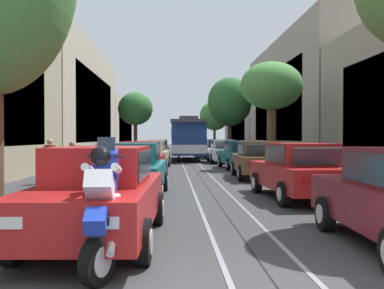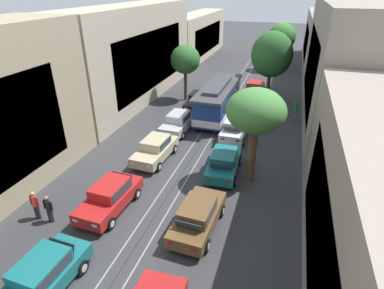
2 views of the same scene
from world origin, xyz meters
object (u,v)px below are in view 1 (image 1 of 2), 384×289
(parked_car_navy_sixth_right, at_px, (217,149))
(street_tree_kerb_right_second, at_px, (271,87))
(parked_car_brown_mid_right, at_px, (258,160))
(parked_car_red_far_right, at_px, (209,147))
(parked_car_red_near_left, at_px, (100,193))
(pedestrian_crossing_far, at_px, (72,160))
(parked_car_red_mid_left, at_px, (141,160))
(pedestrian_on_left_pavement, at_px, (50,158))
(parked_car_beige_fourth_left, at_px, (151,154))
(parked_car_silver_fifth_left, at_px, (154,151))
(street_tree_kerb_right_mid, at_px, (230,102))
(cable_car_trolley, at_px, (188,139))
(street_tree_kerb_right_fourth, at_px, (215,116))
(motorcycle_with_rider, at_px, (103,202))
(parked_car_red_second_right, at_px, (299,171))
(parked_car_black_sixth_left, at_px, (158,149))
(pedestrian_on_right_pavement, at_px, (269,147))
(parked_car_teal_second_left, at_px, (132,169))
(parked_car_white_fifth_right, at_px, (223,151))
(street_tree_kerb_left_second, at_px, (135,109))
(parked_car_teal_fourth_right, at_px, (240,154))

(parked_car_navy_sixth_right, relative_size, street_tree_kerb_right_second, 0.74)
(parked_car_brown_mid_right, bearing_deg, parked_car_red_far_right, 90.22)
(parked_car_red_near_left, distance_m, pedestrian_crossing_far, 9.21)
(parked_car_red_mid_left, height_order, pedestrian_on_left_pavement, pedestrian_on_left_pavement)
(parked_car_beige_fourth_left, relative_size, parked_car_navy_sixth_right, 1.01)
(parked_car_silver_fifth_left, bearing_deg, parked_car_red_far_right, 67.15)
(street_tree_kerb_right_mid, distance_m, cable_car_trolley, 7.42)
(street_tree_kerb_right_fourth, xyz_separation_m, motorcycle_with_rider, (-6.25, -47.23, -3.59))
(parked_car_red_near_left, xyz_separation_m, parked_car_navy_sixth_right, (4.95, 27.67, 0.00))
(parked_car_red_far_right, xyz_separation_m, street_tree_kerb_right_fourth, (1.78, 12.63, 3.71))
(parked_car_red_second_right, xyz_separation_m, pedestrian_on_left_pavement, (-8.19, 4.27, 0.16))
(parked_car_red_mid_left, relative_size, parked_car_red_second_right, 1.00)
(parked_car_red_near_left, bearing_deg, parked_car_red_far_right, 81.71)
(parked_car_black_sixth_left, bearing_deg, street_tree_kerb_right_fourth, 70.51)
(parked_car_navy_sixth_right, xyz_separation_m, pedestrian_on_right_pavement, (4.26, -0.66, 0.18))
(parked_car_silver_fifth_left, height_order, pedestrian_on_left_pavement, pedestrian_on_left_pavement)
(parked_car_red_mid_left, distance_m, pedestrian_crossing_far, 3.08)
(parked_car_silver_fifth_left, height_order, parked_car_red_far_right, same)
(parked_car_silver_fifth_left, xyz_separation_m, street_tree_kerb_right_fourth, (6.60, 24.06, 3.71))
(parked_car_teal_second_left, distance_m, street_tree_kerb_right_fourth, 40.97)
(parked_car_red_mid_left, xyz_separation_m, cable_car_trolley, (2.55, 14.39, 0.86))
(parked_car_silver_fifth_left, height_order, parked_car_white_fifth_right, same)
(parked_car_silver_fifth_left, bearing_deg, street_tree_kerb_right_second, -39.33)
(parked_car_beige_fourth_left, xyz_separation_m, parked_car_red_far_right, (4.75, 16.37, 0.00))
(parked_car_white_fifth_right, height_order, pedestrian_on_right_pavement, pedestrian_on_right_pavement)
(pedestrian_on_right_pavement, bearing_deg, parked_car_black_sixth_left, 179.58)
(motorcycle_with_rider, bearing_deg, parked_car_white_fifth_right, 79.36)
(street_tree_kerb_right_second, xyz_separation_m, pedestrian_on_right_pavement, (2.47, 11.09, -3.56))
(street_tree_kerb_right_second, bearing_deg, parked_car_red_near_left, -112.95)
(cable_car_trolley, bearing_deg, parked_car_red_mid_left, -100.05)
(parked_car_red_mid_left, distance_m, motorcycle_with_rider, 12.44)
(parked_car_red_mid_left, bearing_deg, parked_car_brown_mid_right, -1.21)
(parked_car_teal_second_left, bearing_deg, cable_car_trolley, 83.12)
(street_tree_kerb_right_second, bearing_deg, parked_car_navy_sixth_right, 98.67)
(parked_car_black_sixth_left, height_order, street_tree_kerb_left_second, street_tree_kerb_left_second)
(pedestrian_on_right_pavement, bearing_deg, street_tree_kerb_right_second, -102.54)
(parked_car_silver_fifth_left, relative_size, parked_car_white_fifth_right, 1.01)
(parked_car_teal_second_left, height_order, parked_car_red_far_right, same)
(parked_car_red_far_right, bearing_deg, cable_car_trolley, -106.88)
(parked_car_teal_fourth_right, relative_size, pedestrian_on_right_pavement, 2.56)
(parked_car_black_sixth_left, relative_size, street_tree_kerb_right_second, 0.73)
(parked_car_brown_mid_right, relative_size, parked_car_navy_sixth_right, 1.01)
(parked_car_teal_second_left, xyz_separation_m, street_tree_kerb_right_mid, (6.37, 25.18, 4.17))
(pedestrian_crossing_far, bearing_deg, motorcycle_with_rider, -74.69)
(street_tree_kerb_right_fourth, bearing_deg, parked_car_navy_sixth_right, -95.21)
(street_tree_kerb_left_second, bearing_deg, parked_car_white_fifth_right, -48.28)
(parked_car_beige_fourth_left, xyz_separation_m, parked_car_red_second_right, (4.77, -11.94, 0.00))
(parked_car_red_second_right, bearing_deg, parked_car_red_far_right, 90.04)
(street_tree_kerb_right_second, relative_size, pedestrian_on_right_pavement, 3.45)
(pedestrian_on_left_pavement, bearing_deg, pedestrian_crossing_far, 0.30)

